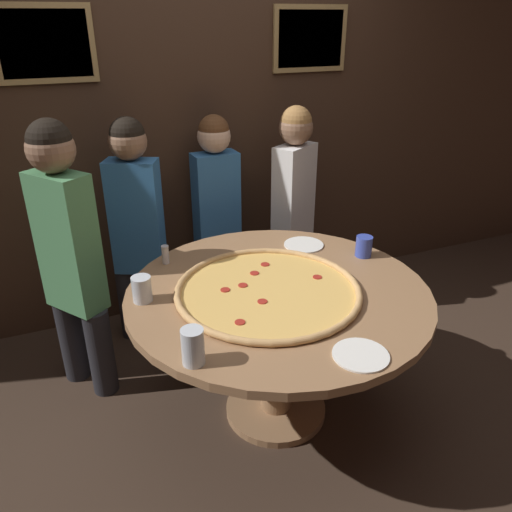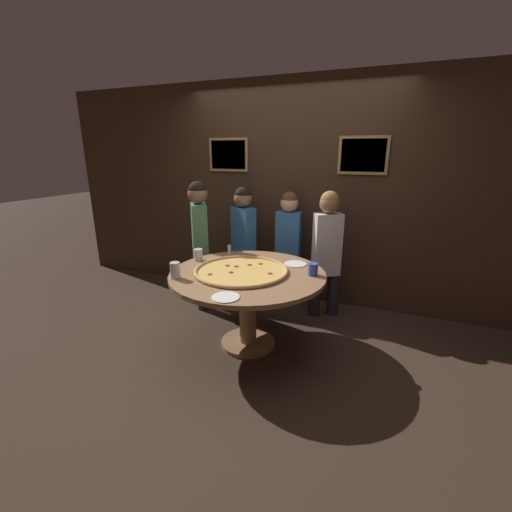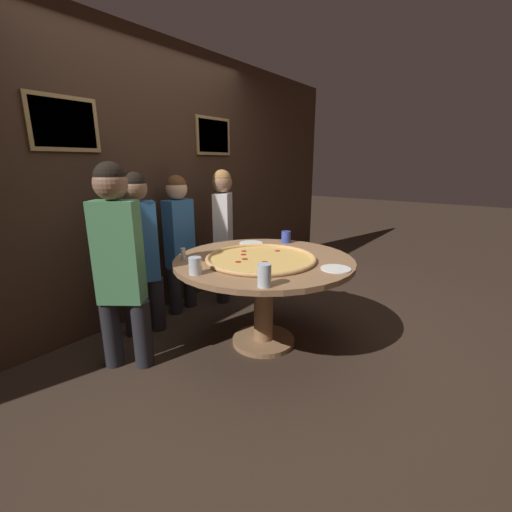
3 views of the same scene
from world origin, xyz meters
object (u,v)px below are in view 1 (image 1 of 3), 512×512
Objects in this scene: white_plate_far_back at (304,245)px; condiment_shaker at (165,255)px; drink_cup_front_edge at (193,347)px; diner_centre_back at (217,208)px; dining_table at (278,317)px; drink_cup_by_shaker at (364,246)px; giant_pizza at (268,290)px; diner_side_right at (69,249)px; drink_cup_centre_back at (142,289)px; diner_far_right at (293,201)px; diner_far_left at (137,222)px; white_plate_right_side at (361,355)px.

condiment_shaker is (-0.75, 0.08, 0.05)m from white_plate_far_back.
drink_cup_front_edge is 0.11× the size of diner_centre_back.
dining_table is 0.62m from drink_cup_by_shaker.
white_plate_far_back is (0.40, 0.40, -0.01)m from giant_pizza.
drink_cup_centre_back is at bearing 173.82° from diner_side_right.
giant_pizza is 5.98× the size of drink_cup_front_edge.
diner_far_right is at bearing 69.18° from white_plate_far_back.
diner_far_left is 1.03× the size of diner_centre_back.
dining_table is at bearing 11.69° from giant_pizza.
dining_table is 12.93× the size of drink_cup_by_shaker.
drink_cup_front_edge reaches higher than white_plate_right_side.
diner_side_right is (-0.94, 1.19, 0.10)m from white_plate_right_side.
dining_table is 1.08m from diner_far_left.
diner_far_left reaches higher than drink_cup_front_edge.
diner_far_left reaches higher than drink_cup_by_shaker.
white_plate_right_side is at bearing -177.31° from diner_side_right.
diner_side_right reaches higher than diner_far_left.
giant_pizza is 1.08m from diner_centre_back.
white_plate_far_back is at bearing 171.05° from diner_far_left.
drink_cup_centre_back reaches higher than giant_pizza.
diner_far_right is at bearing 25.16° from condiment_shaker.
diner_centre_back reaches higher than white_plate_right_side.
dining_table is at bearing 29.15° from diner_far_right.
dining_table is at bearing 83.60° from diner_centre_back.
diner_far_right is at bearing 159.99° from diner_centre_back.
diner_far_right is 1.03× the size of diner_centre_back.
drink_cup_centre_back is 0.54× the size of white_plate_far_back.
condiment_shaker reaches higher than giant_pizza.
giant_pizza is 0.57m from drink_cup_centre_back.
white_plate_right_side is at bearing -124.31° from drink_cup_by_shaker.
drink_cup_by_shaker reaches higher than dining_table.
diner_centre_back is (0.58, 1.43, -0.04)m from drink_cup_front_edge.
drink_cup_centre_back is at bearing 133.05° from white_plate_right_side.
white_plate_right_side is (-0.27, -0.96, 0.00)m from white_plate_far_back.
dining_table is 1.04× the size of diner_centre_back.
diner_side_right reaches higher than giant_pizza.
condiment_shaker is at bearing 83.23° from drink_cup_front_edge.
giant_pizza reaches higher than dining_table.
white_plate_far_back is at bearing 74.51° from white_plate_right_side.
diner_far_left is (-0.05, 0.49, 0.01)m from condiment_shaker.
white_plate_far_back is at bearing -136.26° from diner_side_right.
diner_far_right reaches higher than drink_cup_by_shaker.
diner_far_right is (0.20, 0.53, 0.05)m from white_plate_far_back.
white_plate_far_back is 0.73m from diner_centre_back.
white_plate_far_back is at bearing 133.72° from drink_cup_by_shaker.
diner_side_right is (-0.40, -0.34, 0.04)m from diner_far_left.
condiment_shaker is (-0.36, 0.48, 0.04)m from giant_pizza.
white_plate_right_side is (0.59, -0.20, -0.07)m from drink_cup_front_edge.
condiment_shaker is 0.48m from diner_side_right.
drink_cup_by_shaker is at bearing 55.69° from white_plate_right_side.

